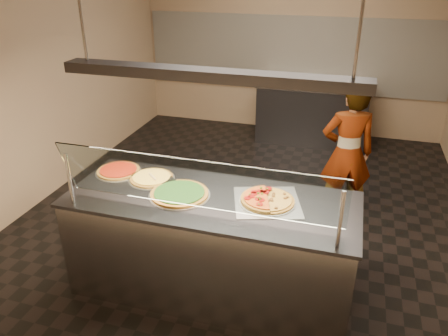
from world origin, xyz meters
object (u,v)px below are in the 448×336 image
(pizza_spatula, at_px, (159,178))
(prep_table, at_px, (312,113))
(perforated_tray, at_px, (267,201))
(pizza_spinach, at_px, (180,193))
(worker, at_px, (347,153))
(pizza_tomato, at_px, (119,170))
(heat_lamp_housing, at_px, (209,75))
(serving_counter, at_px, (212,245))
(half_pizza_sausage, at_px, (280,201))
(pizza_cheese, at_px, (152,178))
(sneeze_guard, at_px, (196,185))
(half_pizza_pepperoni, at_px, (255,197))

(pizza_spatula, bearing_deg, prep_table, 75.36)
(perforated_tray, bearing_deg, pizza_spinach, -172.81)
(prep_table, height_order, worker, worker)
(pizza_tomato, distance_m, heat_lamp_housing, 1.42)
(serving_counter, height_order, pizza_spatula, pizza_spatula)
(serving_counter, bearing_deg, prep_table, 83.63)
(half_pizza_sausage, bearing_deg, pizza_cheese, 174.75)
(serving_counter, bearing_deg, half_pizza_sausage, 6.84)
(sneeze_guard, bearing_deg, serving_counter, 90.00)
(perforated_tray, distance_m, pizza_tomato, 1.44)
(serving_counter, height_order, half_pizza_pepperoni, half_pizza_pepperoni)
(half_pizza_sausage, bearing_deg, half_pizza_pepperoni, -179.69)
(half_pizza_sausage, height_order, heat_lamp_housing, heat_lamp_housing)
(prep_table, bearing_deg, pizza_tomato, -111.03)
(perforated_tray, relative_size, heat_lamp_housing, 0.28)
(perforated_tray, relative_size, half_pizza_sausage, 1.37)
(serving_counter, relative_size, pizza_spatula, 8.42)
(sneeze_guard, relative_size, half_pizza_sausage, 4.57)
(heat_lamp_housing, bearing_deg, perforated_tray, 8.20)
(prep_table, bearing_deg, serving_counter, -96.37)
(pizza_cheese, relative_size, heat_lamp_housing, 0.18)
(perforated_tray, height_order, worker, worker)
(half_pizza_pepperoni, xyz_separation_m, pizza_cheese, (-0.97, 0.11, -0.02))
(half_pizza_sausage, relative_size, heat_lamp_housing, 0.21)
(pizza_spinach, distance_m, worker, 2.08)
(prep_table, bearing_deg, half_pizza_pepperoni, -91.18)
(serving_counter, xyz_separation_m, half_pizza_sausage, (0.56, 0.07, 0.49))
(half_pizza_pepperoni, bearing_deg, half_pizza_sausage, 0.31)
(half_pizza_pepperoni, xyz_separation_m, worker, (0.68, 1.52, -0.17))
(pizza_cheese, distance_m, pizza_spatula, 0.08)
(pizza_cheese, xyz_separation_m, pizza_tomato, (-0.36, 0.05, 0.00))
(perforated_tray, relative_size, pizza_tomato, 1.57)
(half_pizza_pepperoni, relative_size, pizza_spatula, 1.66)
(pizza_cheese, distance_m, prep_table, 3.87)
(half_pizza_sausage, xyz_separation_m, prep_table, (-0.13, 3.81, -0.49))
(perforated_tray, height_order, half_pizza_sausage, half_pizza_sausage)
(pizza_cheese, distance_m, heat_lamp_housing, 1.19)
(sneeze_guard, bearing_deg, prep_table, 84.15)
(pizza_cheese, height_order, worker, worker)
(pizza_spinach, distance_m, pizza_tomato, 0.75)
(perforated_tray, height_order, heat_lamp_housing, heat_lamp_housing)
(pizza_spinach, height_order, worker, worker)
(pizza_spinach, height_order, prep_table, pizza_spinach)
(pizza_spinach, xyz_separation_m, prep_table, (0.70, 3.90, -0.48))
(serving_counter, height_order, worker, worker)
(sneeze_guard, xyz_separation_m, perforated_tray, (0.46, 0.41, -0.29))
(pizza_tomato, height_order, worker, worker)
(perforated_tray, distance_m, prep_table, 3.84)
(pizza_tomato, bearing_deg, perforated_tray, -6.27)
(half_pizza_pepperoni, bearing_deg, pizza_cheese, 173.57)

